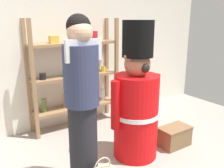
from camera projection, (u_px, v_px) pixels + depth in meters
The scene contains 5 objects.
back_wall at pixel (41, 44), 3.64m from camera, with size 6.40×0.12×2.60m, color silver.
merchandise_shelf at pixel (75, 75), 3.81m from camera, with size 1.41×0.35×1.68m.
teddy_bear_guard at pixel (136, 103), 2.95m from camera, with size 0.71×0.56×1.66m.
person_shopper at pixel (82, 100), 2.38m from camera, with size 0.35×0.34×1.72m.
display_crate at pixel (174, 136), 3.32m from camera, with size 0.43×0.27×0.27m.
Camera 1 is at (-1.14, -1.44, 1.68)m, focal length 39.46 mm.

